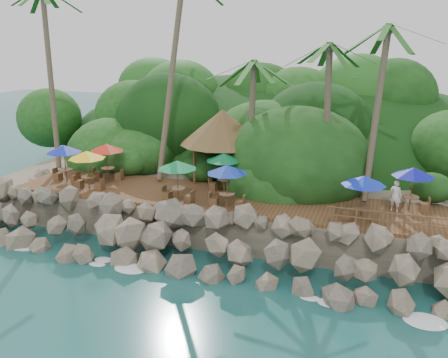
% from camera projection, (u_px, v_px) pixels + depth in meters
% --- Properties ---
extents(ground, '(140.00, 140.00, 0.00)m').
position_uv_depth(ground, '(184.00, 280.00, 22.88)').
color(ground, '#19514F').
rests_on(ground, ground).
extents(land_base, '(32.00, 25.20, 2.10)m').
position_uv_depth(land_base, '(265.00, 173.00, 37.10)').
color(land_base, gray).
rests_on(land_base, ground).
extents(jungle_hill, '(44.80, 28.00, 15.40)m').
position_uv_depth(jungle_hill, '(285.00, 163.00, 44.20)').
color(jungle_hill, '#143811').
rests_on(jungle_hill, ground).
extents(seawall, '(29.00, 4.00, 2.30)m').
position_uv_depth(seawall, '(199.00, 242.00, 24.37)').
color(seawall, gray).
rests_on(seawall, ground).
extents(terrace, '(26.00, 5.00, 0.20)m').
position_uv_depth(terrace, '(224.00, 199.00, 27.70)').
color(terrace, brown).
rests_on(terrace, land_base).
extents(jungle_foliage, '(44.00, 16.00, 12.00)m').
position_uv_depth(jungle_foliage, '(262.00, 190.00, 36.49)').
color(jungle_foliage, '#143811').
rests_on(jungle_foliage, ground).
extents(foam_line, '(25.20, 0.80, 0.06)m').
position_uv_depth(foam_line, '(186.00, 277.00, 23.15)').
color(foam_line, white).
rests_on(foam_line, ground).
extents(palms, '(35.95, 6.71, 14.22)m').
position_uv_depth(palms, '(275.00, 15.00, 26.75)').
color(palms, brown).
rests_on(palms, ground).
extents(palapa, '(5.46, 5.46, 4.60)m').
position_uv_depth(palapa, '(222.00, 127.00, 30.13)').
color(palapa, brown).
rests_on(palapa, ground).
extents(dining_clusters, '(22.98, 5.32, 2.40)m').
position_uv_depth(dining_clusters, '(205.00, 163.00, 27.27)').
color(dining_clusters, brown).
rests_on(dining_clusters, terrace).
extents(railing, '(7.20, 0.10, 1.00)m').
position_uv_depth(railing, '(404.00, 222.00, 22.33)').
color(railing, brown).
rests_on(railing, terrace).
extents(waiter, '(0.73, 0.60, 1.73)m').
position_uv_depth(waiter, '(396.00, 196.00, 25.18)').
color(waiter, white).
rests_on(waiter, terrace).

